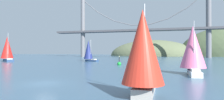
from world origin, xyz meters
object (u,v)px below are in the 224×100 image
(sailboat_pink_spinnaker, at_px, (193,48))
(channel_buoy, at_px, (119,64))
(sailboat_scarlet_sail, at_px, (143,51))
(sailboat_navy_sail, at_px, (89,50))
(sailboat_red_spinnaker, at_px, (7,49))

(sailboat_pink_spinnaker, bearing_deg, channel_buoy, 133.84)
(channel_buoy, bearing_deg, sailboat_scarlet_sail, -73.66)
(sailboat_pink_spinnaker, height_order, channel_buoy, sailboat_pink_spinnaker)
(sailboat_navy_sail, height_order, sailboat_pink_spinnaker, sailboat_pink_spinnaker)
(sailboat_red_spinnaker, relative_size, channel_buoy, 3.98)
(sailboat_red_spinnaker, bearing_deg, channel_buoy, -8.81)
(sailboat_navy_sail, xyz_separation_m, sailboat_pink_spinnaker, (31.36, -31.69, 0.13))
(sailboat_pink_spinnaker, distance_m, channel_buoy, 23.74)
(sailboat_scarlet_sail, relative_size, sailboat_pink_spinnaker, 0.93)
(sailboat_red_spinnaker, distance_m, channel_buoy, 45.28)
(sailboat_red_spinnaker, distance_m, sailboat_pink_spinnaker, 65.25)
(sailboat_navy_sail, relative_size, sailboat_scarlet_sail, 1.00)
(sailboat_scarlet_sail, xyz_separation_m, sailboat_pink_spinnaker, (6.28, 17.00, 0.47))
(sailboat_navy_sail, bearing_deg, sailboat_pink_spinnaker, -45.30)
(sailboat_red_spinnaker, distance_m, sailboat_scarlet_sail, 68.06)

